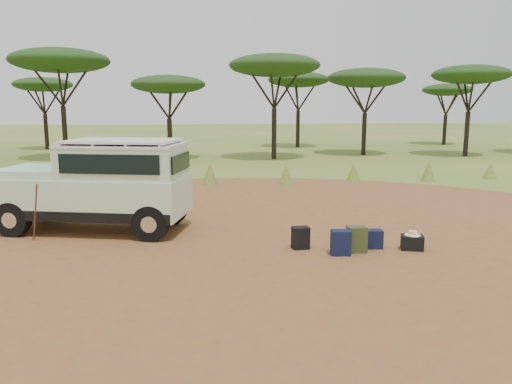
{
  "coord_description": "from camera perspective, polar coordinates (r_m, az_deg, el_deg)",
  "views": [
    {
      "loc": [
        -0.55,
        -10.95,
        3.16
      ],
      "look_at": [
        0.92,
        1.21,
        1.0
      ],
      "focal_mm": 35.0,
      "sensor_mm": 36.0,
      "label": 1
    }
  ],
  "objects": [
    {
      "name": "grass_fringe",
      "position": [
        19.82,
        -4.94,
        1.97
      ],
      "size": [
        36.6,
        1.6,
        0.9
      ],
      "color": "#4C6F27",
      "rests_on": "ground"
    },
    {
      "name": "walking_staff",
      "position": [
        12.52,
        -23.92,
        -2.2
      ],
      "size": [
        0.32,
        0.4,
        1.4
      ],
      "primitive_type": "cylinder",
      "rotation": [
        0.31,
        0.0,
        0.67
      ],
      "color": "maroon",
      "rests_on": "ground"
    },
    {
      "name": "dirt_clearing",
      "position": [
        11.41,
        -3.9,
        -6.09
      ],
      "size": [
        23.0,
        23.0,
        0.01
      ],
      "primitive_type": "cylinder",
      "color": "brown",
      "rests_on": "ground"
    },
    {
      "name": "stuff_sack",
      "position": [
        11.15,
        11.26,
        -5.77
      ],
      "size": [
        0.45,
        0.45,
        0.33
      ],
      "primitive_type": "cylinder",
      "rotation": [
        1.57,
        0.0,
        0.46
      ],
      "color": "black",
      "rests_on": "ground"
    },
    {
      "name": "duffel_navy",
      "position": [
        11.41,
        13.28,
        -5.26
      ],
      "size": [
        0.4,
        0.31,
        0.42
      ],
      "primitive_type": "cube",
      "rotation": [
        0.0,
        0.0,
        -0.08
      ],
      "color": "#101234",
      "rests_on": "ground"
    },
    {
      "name": "backpack_black",
      "position": [
        11.1,
        5.12,
        -5.25
      ],
      "size": [
        0.39,
        0.3,
        0.5
      ],
      "primitive_type": "cube",
      "rotation": [
        0.0,
        0.0,
        0.1
      ],
      "color": "black",
      "rests_on": "ground"
    },
    {
      "name": "ground",
      "position": [
        11.41,
        -3.9,
        -6.11
      ],
      "size": [
        140.0,
        140.0,
        0.0
      ],
      "primitive_type": "plane",
      "color": "#4C6F27",
      "rests_on": "ground"
    },
    {
      "name": "safari_hat",
      "position": [
        11.47,
        17.47,
        -4.57
      ],
      "size": [
        0.34,
        0.34,
        0.1
      ],
      "color": "beige",
      "rests_on": "hard_case"
    },
    {
      "name": "acacia_treeline",
      "position": [
        30.83,
        -4.62,
        13.16
      ],
      "size": [
        46.7,
        13.2,
        6.26
      ],
      "color": "black",
      "rests_on": "ground"
    },
    {
      "name": "backpack_olive",
      "position": [
        11.02,
        11.42,
        -5.33
      ],
      "size": [
        0.42,
        0.31,
        0.57
      ],
      "primitive_type": "cube",
      "rotation": [
        0.0,
        0.0,
        -0.04
      ],
      "color": "#3F4821",
      "rests_on": "ground"
    },
    {
      "name": "safari_vehicle",
      "position": [
        13.07,
        -17.41,
        0.53
      ],
      "size": [
        5.02,
        2.94,
        2.31
      ],
      "rotation": [
        0.0,
        0.0,
        -0.24
      ],
      "color": "#BEDCBB",
      "rests_on": "ground"
    },
    {
      "name": "hard_case",
      "position": [
        11.52,
        17.41,
        -5.54
      ],
      "size": [
        0.54,
        0.45,
        0.33
      ],
      "primitive_type": "cube",
      "rotation": [
        0.0,
        0.0,
        -0.29
      ],
      "color": "black",
      "rests_on": "ground"
    },
    {
      "name": "backpack_navy",
      "position": [
        10.76,
        9.65,
        -5.74
      ],
      "size": [
        0.45,
        0.35,
        0.54
      ],
      "primitive_type": "cube",
      "rotation": [
        0.0,
        0.0,
        -0.14
      ],
      "color": "#101234",
      "rests_on": "ground"
    }
  ]
}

